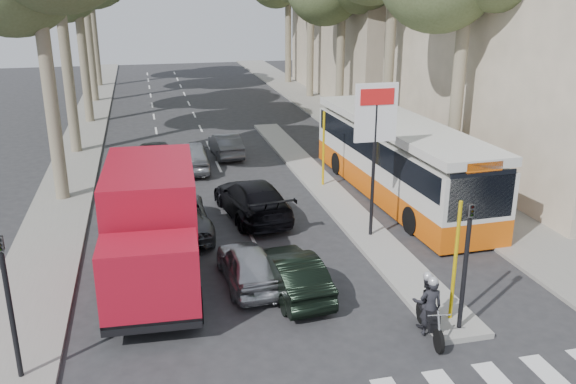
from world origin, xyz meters
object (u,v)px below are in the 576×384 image
object	(u,v)px
silver_hatchback	(248,265)
red_truck	(152,226)
motorcycle	(428,306)
dark_hatchback	(292,273)
city_bus	(398,157)

from	to	relation	value
silver_hatchback	red_truck	size ratio (longest dim) A/B	0.54
silver_hatchback	motorcycle	world-z (taller)	motorcycle
motorcycle	red_truck	bearing A→B (deg)	154.49
dark_hatchback	city_bus	size ratio (longest dim) A/B	0.30
silver_hatchback	red_truck	distance (m)	3.10
red_truck	city_bus	bearing A→B (deg)	32.85
silver_hatchback	motorcycle	distance (m)	5.60
dark_hatchback	city_bus	distance (m)	10.04
red_truck	silver_hatchback	bearing A→B (deg)	-9.75
city_bus	motorcycle	bearing A→B (deg)	-111.06
silver_hatchback	motorcycle	bearing A→B (deg)	134.10
silver_hatchback	dark_hatchback	xyz separation A→B (m)	(1.16, -0.90, 0.01)
dark_hatchback	red_truck	xyz separation A→B (m)	(-3.91, 1.51, 1.27)
silver_hatchback	dark_hatchback	bearing A→B (deg)	139.23
red_truck	motorcycle	xyz separation A→B (m)	(6.84, -4.44, -1.12)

